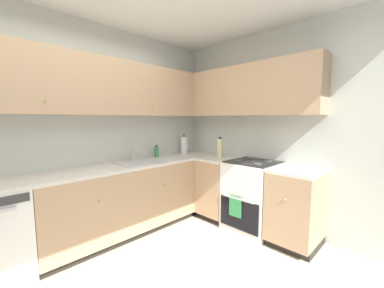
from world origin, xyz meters
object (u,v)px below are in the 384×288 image
at_px(paper_towel_roll, 184,145).
at_px(oven_range, 253,195).
at_px(soap_bottle, 156,152).
at_px(oil_bottle, 220,148).

bearing_deg(paper_towel_roll, oven_range, -85.57).
distance_m(soap_bottle, paper_towel_roll, 0.55).
bearing_deg(oven_range, paper_towel_roll, 94.43).
distance_m(oven_range, paper_towel_roll, 1.37).
height_order(oven_range, paper_towel_roll, paper_towel_roll).
bearing_deg(oil_bottle, oven_range, -88.08).
distance_m(oven_range, soap_bottle, 1.51).
bearing_deg(paper_towel_roll, soap_bottle, 177.91).
xyz_separation_m(paper_towel_roll, oil_bottle, (0.08, -0.69, 0.01)).
xyz_separation_m(oven_range, soap_bottle, (-0.64, 1.26, 0.52)).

